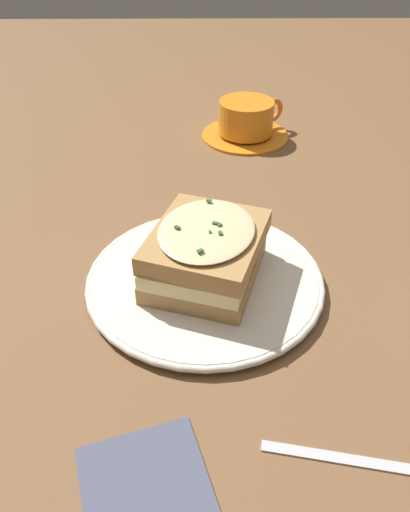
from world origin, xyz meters
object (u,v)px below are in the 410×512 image
at_px(dinner_plate, 205,279).
at_px(sandwich, 206,253).
at_px(teacup_with_saucer, 246,121).
at_px(napkin, 149,498).

height_order(dinner_plate, sandwich, sandwich).
bearing_deg(teacup_with_saucer, sandwich, -131.79).
xyz_separation_m(sandwich, napkin, (0.23, -0.04, -0.04)).
xyz_separation_m(dinner_plate, napkin, (0.23, -0.04, -0.01)).
bearing_deg(teacup_with_saucer, napkin, -131.71).
bearing_deg(dinner_plate, teacup_with_saucer, 169.11).
relative_size(sandwich, teacup_with_saucer, 1.06).
bearing_deg(napkin, sandwich, 169.42).
distance_m(sandwich, napkin, 0.24).
height_order(sandwich, teacup_with_saucer, sandwich).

